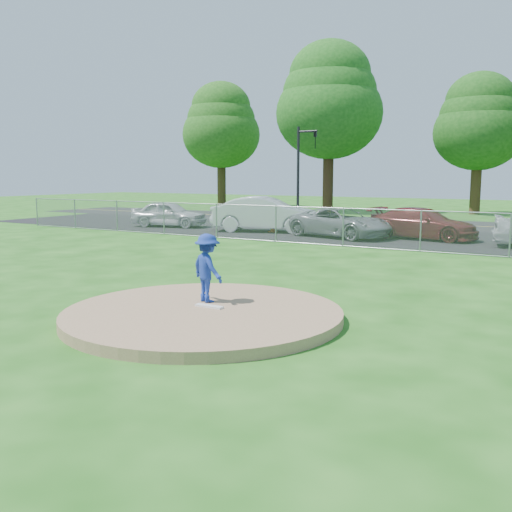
{
  "coord_description": "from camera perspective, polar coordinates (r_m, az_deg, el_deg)",
  "views": [
    {
      "loc": [
        6.4,
        -8.74,
        2.79
      ],
      "look_at": [
        0.0,
        2.0,
        1.0
      ],
      "focal_mm": 40.0,
      "sensor_mm": 36.0,
      "label": 1
    }
  ],
  "objects": [
    {
      "name": "tree_far_left",
      "position": [
        50.67,
        -3.51,
        12.95
      ],
      "size": [
        6.72,
        6.72,
        10.74
      ],
      "color": "#352513",
      "rests_on": "ground"
    },
    {
      "name": "parked_car_white",
      "position": [
        28.05,
        0.99,
        4.21
      ],
      "size": [
        5.52,
        3.32,
        1.72
      ],
      "primitive_type": "imported",
      "rotation": [
        0.0,
        0.0,
        1.88
      ],
      "color": "white",
      "rests_on": "parking_lot"
    },
    {
      "name": "street",
      "position": [
        33.48,
        19.69,
        2.88
      ],
      "size": [
        60.0,
        7.0,
        0.01
      ],
      "primitive_type": "cube",
      "color": "black",
      "rests_on": "ground"
    },
    {
      "name": "parking_lot",
      "position": [
        26.19,
        16.47,
        1.7
      ],
      "size": [
        50.0,
        8.0,
        0.01
      ],
      "primitive_type": "cube",
      "color": "black",
      "rests_on": "ground"
    },
    {
      "name": "tree_center",
      "position": [
        43.54,
        21.42,
        12.43
      ],
      "size": [
        6.16,
        6.16,
        9.84
      ],
      "color": "#3C2716",
      "rests_on": "ground"
    },
    {
      "name": "traffic_cone",
      "position": [
        27.89,
        1.68,
        3.02
      ],
      "size": [
        0.31,
        0.31,
        0.6
      ],
      "primitive_type": "cone",
      "color": "#FF5F0D",
      "rests_on": "parking_lot"
    },
    {
      "name": "chain_link_fence",
      "position": [
        21.81,
        13.59,
        2.54
      ],
      "size": [
        40.0,
        0.06,
        1.5
      ],
      "primitive_type": "cube",
      "color": "gray",
      "rests_on": "ground"
    },
    {
      "name": "parked_car_darkred",
      "position": [
        25.82,
        16.35,
        3.14
      ],
      "size": [
        4.89,
        2.5,
        1.36
      ],
      "primitive_type": "imported",
      "rotation": [
        0.0,
        0.0,
        1.44
      ],
      "color": "maroon",
      "rests_on": "parking_lot"
    },
    {
      "name": "ground",
      "position": [
        20.0,
        11.82,
        -0.05
      ],
      "size": [
        120.0,
        120.0,
        0.0
      ],
      "primitive_type": "plane",
      "color": "#185212",
      "rests_on": "ground"
    },
    {
      "name": "parked_car_gray",
      "position": [
        25.79,
        8.46,
        3.33
      ],
      "size": [
        5.14,
        3.36,
        1.32
      ],
      "primitive_type": "imported",
      "rotation": [
        0.0,
        0.0,
        1.3
      ],
      "color": "gray",
      "rests_on": "parking_lot"
    },
    {
      "name": "tree_left",
      "position": [
        43.73,
        7.35,
        15.23
      ],
      "size": [
        7.84,
        7.84,
        12.53
      ],
      "color": "#321E12",
      "rests_on": "ground"
    },
    {
      "name": "pitchers_mound",
      "position": [
        11.17,
        -5.29,
        -5.83
      ],
      "size": [
        5.4,
        5.4,
        0.2
      ],
      "primitive_type": "cylinder",
      "color": "#927050",
      "rests_on": "ground"
    },
    {
      "name": "parked_car_silver",
      "position": [
        31.05,
        -8.69,
        4.18
      ],
      "size": [
        4.31,
        2.52,
        1.38
      ],
      "primitive_type": "imported",
      "rotation": [
        0.0,
        0.0,
        1.8
      ],
      "color": "silver",
      "rests_on": "parking_lot"
    },
    {
      "name": "pitching_rubber",
      "position": [
        11.3,
        -4.7,
        -5.03
      ],
      "size": [
        0.6,
        0.15,
        0.04
      ],
      "primitive_type": "cube",
      "color": "white",
      "rests_on": "pitchers_mound"
    },
    {
      "name": "pitcher",
      "position": [
        11.67,
        -4.87,
        -1.2
      ],
      "size": [
        1.04,
        0.83,
        1.4
      ],
      "primitive_type": "imported",
      "rotation": [
        0.0,
        0.0,
        2.75
      ],
      "color": "navy",
      "rests_on": "pitchers_mound"
    },
    {
      "name": "traffic_signal_left",
      "position": [
        34.29,
        4.6,
        9.06
      ],
      "size": [
        1.28,
        0.2,
        5.6
      ],
      "color": "black",
      "rests_on": "ground"
    }
  ]
}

